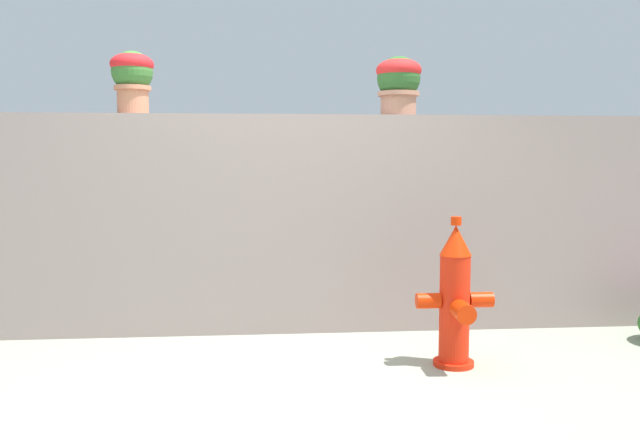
# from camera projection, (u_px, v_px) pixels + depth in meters

# --- Properties ---
(ground_plane) EXTENTS (24.00, 24.00, 0.00)m
(ground_plane) POSITION_uv_depth(u_px,v_px,m) (278.00, 369.00, 3.76)
(ground_plane) COLOR #949C86
(stone_wall) EXTENTS (6.39, 0.39, 1.51)m
(stone_wall) POSITION_uv_depth(u_px,v_px,m) (274.00, 223.00, 4.63)
(stone_wall) COLOR gray
(stone_wall) RESTS_ON ground
(potted_plant_1) EXTENTS (0.30, 0.30, 0.44)m
(potted_plant_1) POSITION_uv_depth(u_px,v_px,m) (132.00, 76.00, 4.48)
(potted_plant_1) COLOR #C17755
(potted_plant_1) RESTS_ON stone_wall
(potted_plant_2) EXTENTS (0.32, 0.32, 0.42)m
(potted_plant_2) POSITION_uv_depth(u_px,v_px,m) (399.00, 81.00, 4.59)
(potted_plant_2) COLOR #AB735B
(potted_plant_2) RESTS_ON stone_wall
(fire_hydrant) EXTENTS (0.45, 0.36, 0.88)m
(fire_hydrant) POSITION_uv_depth(u_px,v_px,m) (455.00, 299.00, 3.79)
(fire_hydrant) COLOR red
(fire_hydrant) RESTS_ON ground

